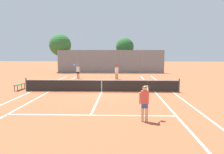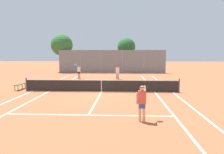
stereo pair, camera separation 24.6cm
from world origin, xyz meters
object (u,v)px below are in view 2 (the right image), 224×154
object	(u,v)px
tree_behind_right	(126,47)
player_far_left	(79,71)
loose_tennis_ball_2	(140,105)
tennis_net	(101,85)
tree_behind_left	(62,46)
loose_tennis_ball_4	(148,80)
player_near_side	(142,101)
courtside_bench	(20,85)
loose_tennis_ball_3	(54,88)
loose_tennis_ball_0	(95,100)
player_far_right	(117,71)

from	to	relation	value
tree_behind_right	player_far_left	bearing A→B (deg)	-119.53
loose_tennis_ball_2	player_far_left	bearing A→B (deg)	115.56
tennis_net	tree_behind_left	distance (m)	19.56
loose_tennis_ball_4	tree_behind_right	xyz separation A→B (m)	(-2.14, 11.48, 3.87)
player_near_side	loose_tennis_ball_4	distance (m)	14.53
courtside_bench	tree_behind_right	world-z (taller)	tree_behind_right
player_near_side	loose_tennis_ball_3	size ratio (longest dim) A/B	26.88
courtside_bench	tree_behind_left	xyz separation A→B (m)	(-1.09, 16.78, 3.75)
loose_tennis_ball_4	tree_behind_left	distance (m)	16.61
tennis_net	player_far_left	world-z (taller)	player_far_left
tennis_net	player_far_left	xyz separation A→B (m)	(-3.48, 8.51, 0.42)
courtside_bench	tennis_net	bearing A→B (deg)	-6.13
player_far_left	tennis_net	bearing A→B (deg)	-67.76
tree_behind_left	tree_behind_right	bearing A→B (deg)	6.04
tree_behind_right	loose_tennis_ball_2	bearing A→B (deg)	-88.86
loose_tennis_ball_2	courtside_bench	xyz separation A→B (m)	(-9.49, 5.10, 0.38)
loose_tennis_ball_3	tennis_net	bearing A→B (deg)	-16.81
tree_behind_left	loose_tennis_ball_2	bearing A→B (deg)	-64.18
loose_tennis_ball_4	courtside_bench	bearing A→B (deg)	-150.31
tennis_net	loose_tennis_ball_0	bearing A→B (deg)	-92.00
player_near_side	player_far_right	xyz separation A→B (m)	(-1.45, 15.35, 0.00)
tennis_net	tree_behind_right	distance (m)	19.02
loose_tennis_ball_4	tree_behind_left	world-z (taller)	tree_behind_left
tree_behind_right	loose_tennis_ball_0	bearing A→B (deg)	-96.15
tennis_net	loose_tennis_ball_2	bearing A→B (deg)	-58.49
player_far_right	tree_behind_left	world-z (taller)	tree_behind_left
player_near_side	courtside_bench	size ratio (longest dim) A/B	1.18
loose_tennis_ball_0	player_far_left	bearing A→B (deg)	106.35
loose_tennis_ball_3	loose_tennis_ball_4	bearing A→B (deg)	34.65
player_far_right	loose_tennis_ball_4	world-z (taller)	player_far_right
courtside_bench	tree_behind_left	distance (m)	17.23
loose_tennis_ball_0	tree_behind_right	world-z (taller)	tree_behind_right
loose_tennis_ball_0	tree_behind_left	bearing A→B (deg)	110.84
player_far_right	tree_behind_left	xyz separation A→B (m)	(-8.96, 9.44, 3.23)
player_near_side	tree_behind_left	distance (m)	27.08
player_far_right	loose_tennis_ball_3	world-z (taller)	player_far_right
tree_behind_right	player_far_right	bearing A→B (deg)	-96.36
loose_tennis_ball_0	player_far_right	bearing A→B (deg)	84.04
player_near_side	tree_behind_left	size ratio (longest dim) A/B	0.30
player_near_side	loose_tennis_ball_0	size ratio (longest dim) A/B	26.88
player_far_left	courtside_bench	bearing A→B (deg)	-113.20
loose_tennis_ball_0	loose_tennis_ball_3	xyz separation A→B (m)	(-4.02, 4.24, 0.00)
player_far_right	loose_tennis_ball_3	bearing A→B (deg)	-127.13
courtside_bench	player_far_left	bearing A→B (deg)	66.80
player_far_left	tree_behind_left	world-z (taller)	tree_behind_left
loose_tennis_ball_0	loose_tennis_ball_4	size ratio (longest dim) A/B	1.00
loose_tennis_ball_4	player_far_left	bearing A→B (deg)	169.81
tennis_net	loose_tennis_ball_0	size ratio (longest dim) A/B	181.82
tennis_net	loose_tennis_ball_0	world-z (taller)	tennis_net
loose_tennis_ball_0	tree_behind_right	distance (m)	22.05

